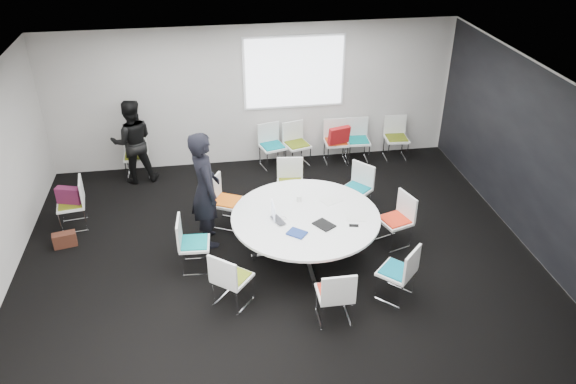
{
  "coord_description": "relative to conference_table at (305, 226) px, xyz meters",
  "views": [
    {
      "loc": [
        -0.94,
        -6.92,
        5.36
      ],
      "look_at": [
        0.2,
        0.4,
        1.0
      ],
      "focal_mm": 35.0,
      "sensor_mm": 36.0,
      "label": 1
    }
  ],
  "objects": [
    {
      "name": "room_shell",
      "position": [
        -0.33,
        -0.12,
        0.85
      ],
      "size": [
        8.08,
        7.08,
        2.88
      ],
      "color": "black",
      "rests_on": "ground"
    },
    {
      "name": "conference_table",
      "position": [
        0.0,
        0.0,
        0.0
      ],
      "size": [
        2.27,
        2.27,
        0.73
      ],
      "color": "silver",
      "rests_on": "ground"
    },
    {
      "name": "projection_screen",
      "position": [
        0.37,
        3.34,
        1.3
      ],
      "size": [
        1.9,
        0.03,
        1.35
      ],
      "primitive_type": "cube",
      "color": "white",
      "rests_on": "room_shell"
    },
    {
      "name": "chair_ring_a",
      "position": [
        1.47,
        0.07,
        -0.27
      ],
      "size": [
        0.57,
        0.58,
        0.88
      ],
      "rotation": [
        0.0,
        0.0,
        1.88
      ],
      "color": "silver",
      "rests_on": "ground"
    },
    {
      "name": "chair_ring_b",
      "position": [
        1.1,
        1.12,
        -0.27
      ],
      "size": [
        0.64,
        0.64,
        0.88
      ],
      "rotation": [
        0.0,
        0.0,
        2.28
      ],
      "color": "silver",
      "rests_on": "ground"
    },
    {
      "name": "chair_ring_c",
      "position": [
        0.0,
        1.48,
        -0.27
      ],
      "size": [
        0.51,
        0.5,
        0.88
      ],
      "rotation": [
        0.0,
        0.0,
        3.02
      ],
      "color": "silver",
      "rests_on": "ground"
    },
    {
      "name": "chair_ring_d",
      "position": [
        -1.16,
        1.06,
        -0.27
      ],
      "size": [
        0.61,
        0.61,
        0.88
      ],
      "rotation": [
        0.0,
        0.0,
        4.25
      ],
      "color": "silver",
      "rests_on": "ground"
    },
    {
      "name": "chair_ring_e",
      "position": [
        -1.71,
        -0.07,
        -0.27
      ],
      "size": [
        0.47,
        0.49,
        0.88
      ],
      "rotation": [
        0.0,
        0.0,
        4.65
      ],
      "color": "silver",
      "rests_on": "ground"
    },
    {
      "name": "chair_ring_f",
      "position": [
        -1.2,
        -0.96,
        -0.27
      ],
      "size": [
        0.64,
        0.64,
        0.88
      ],
      "rotation": [
        0.0,
        0.0,
        5.6
      ],
      "color": "silver",
      "rests_on": "ground"
    },
    {
      "name": "chair_ring_g",
      "position": [
        0.12,
        -1.5,
        -0.27
      ],
      "size": [
        0.46,
        0.45,
        0.88
      ],
      "rotation": [
        0.0,
        0.0,
        6.28
      ],
      "color": "silver",
      "rests_on": "ground"
    },
    {
      "name": "chair_ring_h",
      "position": [
        1.08,
        -1.18,
        -0.27
      ],
      "size": [
        0.64,
        0.64,
        0.88
      ],
      "rotation": [
        0.0,
        0.0,
        7.07
      ],
      "color": "silver",
      "rests_on": "ground"
    },
    {
      "name": "chair_back_a",
      "position": [
        -0.12,
        3.05,
        -0.27
      ],
      "size": [
        0.56,
        0.55,
        0.88
      ],
      "rotation": [
        0.0,
        0.0,
        3.41
      ],
      "color": "silver",
      "rests_on": "ground"
    },
    {
      "name": "chair_back_b",
      "position": [
        0.39,
        3.05,
        -0.27
      ],
      "size": [
        0.57,
        0.56,
        0.88
      ],
      "rotation": [
        0.0,
        0.0,
        3.43
      ],
      "color": "silver",
      "rests_on": "ground"
    },
    {
      "name": "chair_back_c",
      "position": [
        1.19,
        3.05,
        -0.27
      ],
      "size": [
        0.47,
        0.46,
        0.88
      ],
      "rotation": [
        0.0,
        0.0,
        3.12
      ],
      "color": "silver",
      "rests_on": "ground"
    },
    {
      "name": "chair_back_d",
      "position": [
        1.65,
        3.05,
        -0.27
      ],
      "size": [
        0.49,
        0.48,
        0.88
      ],
      "rotation": [
        0.0,
        0.0,
        3.08
      ],
      "color": "silver",
      "rests_on": "ground"
    },
    {
      "name": "chair_back_e",
      "position": [
        2.47,
        3.03,
        -0.27
      ],
      "size": [
        0.49,
        0.48,
        0.88
      ],
      "rotation": [
        0.0,
        0.0,
        3.08
      ],
      "color": "silver",
      "rests_on": "ground"
    },
    {
      "name": "chair_spare_left",
      "position": [
        -3.71,
        1.38,
        -0.27
      ],
      "size": [
        0.51,
        0.52,
        0.88
      ],
      "rotation": [
        0.0,
        0.0,
        1.72
      ],
      "color": "silver",
      "rests_on": "ground"
    },
    {
      "name": "chair_person_back",
      "position": [
        -2.79,
        3.05,
        -0.27
      ],
      "size": [
        0.47,
        0.46,
        0.88
      ],
      "rotation": [
        0.0,
        0.0,
        3.17
      ],
      "color": "silver",
      "rests_on": "ground"
    },
    {
      "name": "person_main",
      "position": [
        -1.48,
        0.61,
        0.42
      ],
      "size": [
        0.61,
        0.79,
        1.94
      ],
      "primitive_type": "imported",
      "rotation": [
        0.0,
        0.0,
        1.79
      ],
      "color": "black",
      "rests_on": "ground"
    },
    {
      "name": "person_back",
      "position": [
        -2.79,
        2.88,
        0.28
      ],
      "size": [
        0.88,
        0.72,
        1.65
      ],
      "primitive_type": "imported",
      "rotation": [
        0.0,
        0.0,
        3.27
      ],
      "color": "black",
      "rests_on": "ground"
    },
    {
      "name": "laptop",
      "position": [
        -0.39,
        -0.07,
        0.2
      ],
      "size": [
        0.29,
        0.35,
        0.02
      ],
      "primitive_type": "imported",
      "rotation": [
        0.0,
        0.0,
        1.94
      ],
      "color": "#333338",
      "rests_on": "conference_table"
    },
    {
      "name": "laptop_lid",
      "position": [
        -0.49,
        0.02,
        0.31
      ],
      "size": [
        0.02,
        0.3,
        0.22
      ],
      "primitive_type": "cube",
      "rotation": [
        0.0,
        0.0,
        1.58
      ],
      "color": "silver",
      "rests_on": "conference_table"
    },
    {
      "name": "notebook_black",
      "position": [
        0.22,
        -0.31,
        0.19
      ],
      "size": [
        0.35,
        0.37,
        0.02
      ],
      "primitive_type": "cube",
      "rotation": [
        0.0,
        0.0,
        0.58
      ],
      "color": "black",
      "rests_on": "conference_table"
    },
    {
      "name": "tablet_folio",
      "position": [
        -0.21,
        -0.46,
        0.2
      ],
      "size": [
        0.33,
        0.32,
        0.03
      ],
      "primitive_type": "cube",
      "rotation": [
        0.0,
        0.0,
        -0.69
      ],
      "color": "navy",
      "rests_on": "conference_table"
    },
    {
      "name": "papers_right",
      "position": [
        0.48,
        0.36,
        0.19
      ],
      "size": [
        0.36,
        0.32,
        0.0
      ],
      "primitive_type": "cube",
      "rotation": [
        0.0,
        0.0,
        0.44
      ],
      "color": "silver",
      "rests_on": "conference_table"
    },
    {
      "name": "papers_front",
      "position": [
        0.74,
        -0.18,
        0.19
      ],
      "size": [
        0.34,
        0.27,
        0.0
      ],
      "primitive_type": "cube",
      "rotation": [
        0.0,
        0.0,
        -0.23
      ],
      "color": "silver",
      "rests_on": "conference_table"
    },
    {
      "name": "cup",
      "position": [
        -0.03,
        0.44,
        0.23
      ],
      "size": [
        0.08,
        0.08,
        0.09
      ],
      "primitive_type": "cylinder",
      "color": "white",
      "rests_on": "conference_table"
    },
    {
      "name": "phone",
      "position": [
        0.65,
        -0.38,
        0.19
      ],
      "size": [
        0.15,
        0.1,
        0.01
      ],
      "primitive_type": "cube",
      "rotation": [
        0.0,
        0.0,
        -0.22
      ],
      "color": "black",
      "rests_on": "conference_table"
    },
    {
      "name": "maroon_bag",
      "position": [
        -3.72,
        1.38,
        0.07
      ],
      "size": [
        0.42,
        0.25,
        0.28
      ],
      "primitive_type": "cube",
      "rotation": [
        0.0,
        0.0,
        -0.29
      ],
      "color": "#561735",
      "rests_on": "chair_spare_left"
    },
    {
      "name": "brown_bag",
      "position": [
        -3.78,
        0.82,
        -0.43
      ],
      "size": [
        0.39,
        0.23,
        0.24
      ],
      "primitive_type": "cube",
      "rotation": [
        0.0,
        0.0,
        0.22
      ],
      "color": "#442116",
      "rests_on": "ground"
    },
    {
      "name": "red_jacket",
      "position": [
        1.19,
        2.82,
        0.15
      ],
      "size": [
        0.47,
        0.27,
        0.36
      ],
      "primitive_type": "cube",
      "rotation": [
        0.17,
        0.0,
        0.28
      ],
      "color": "#AE1518",
      "rests_on": "chair_back_c"
    }
  ]
}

